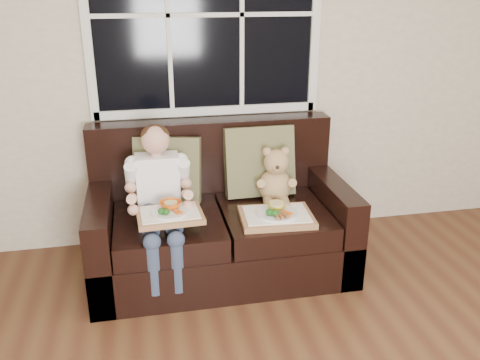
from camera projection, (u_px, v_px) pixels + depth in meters
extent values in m
cube|color=#B9AA99|center=(266.00, 58.00, 3.62)|extent=(4.50, 0.02, 2.70)
cube|color=black|center=(205.00, 15.00, 3.42)|extent=(1.50, 0.02, 1.25)
cube|color=silver|center=(208.00, 111.00, 3.64)|extent=(1.58, 0.04, 0.06)
cube|color=silver|center=(85.00, 16.00, 3.26)|extent=(0.06, 0.04, 1.37)
cube|color=silver|center=(316.00, 14.00, 3.55)|extent=(0.06, 0.04, 1.37)
cube|color=silver|center=(205.00, 15.00, 3.40)|extent=(1.50, 0.03, 0.03)
cube|color=black|center=(221.00, 249.00, 3.47)|extent=(1.70, 0.90, 0.30)
cube|color=black|center=(102.00, 240.00, 3.27)|extent=(0.15, 0.90, 0.60)
cube|color=black|center=(330.00, 220.00, 3.56)|extent=(0.15, 0.90, 0.60)
cube|color=black|center=(211.00, 165.00, 3.64)|extent=(1.70, 0.18, 0.66)
cube|color=black|center=(169.00, 230.00, 3.25)|extent=(0.68, 0.72, 0.15)
cube|color=black|center=(274.00, 220.00, 3.38)|extent=(0.68, 0.72, 0.15)
cube|color=#696841|center=(168.00, 170.00, 3.42)|extent=(0.48, 0.30, 0.46)
cube|color=#696841|center=(259.00, 161.00, 3.53)|extent=(0.49, 0.22, 0.50)
cube|color=white|center=(158.00, 183.00, 3.26)|extent=(0.27, 0.17, 0.38)
sphere|color=tan|center=(155.00, 140.00, 3.15)|extent=(0.18, 0.18, 0.18)
ellipsoid|color=#372011|center=(155.00, 135.00, 3.15)|extent=(0.18, 0.18, 0.13)
cylinder|color=#2F3B53|center=(150.00, 219.00, 3.11)|extent=(0.10, 0.34, 0.10)
cylinder|color=#2F3B53|center=(172.00, 217.00, 3.14)|extent=(0.10, 0.34, 0.10)
cylinder|color=#2F3B53|center=(154.00, 269.00, 2.96)|extent=(0.09, 0.09, 0.31)
cylinder|color=#2F3B53|center=(177.00, 267.00, 2.98)|extent=(0.09, 0.09, 0.31)
cylinder|color=tan|center=(132.00, 186.00, 3.10)|extent=(0.07, 0.33, 0.26)
cylinder|color=tan|center=(185.00, 182.00, 3.16)|extent=(0.07, 0.33, 0.26)
ellipsoid|color=tan|center=(275.00, 186.00, 3.47)|extent=(0.26, 0.23, 0.24)
sphere|color=tan|center=(276.00, 162.00, 3.39)|extent=(0.19, 0.19, 0.17)
sphere|color=tan|center=(267.00, 152.00, 3.36)|extent=(0.06, 0.06, 0.06)
sphere|color=tan|center=(285.00, 151.00, 3.38)|extent=(0.06, 0.06, 0.06)
sphere|color=tan|center=(279.00, 168.00, 3.33)|extent=(0.07, 0.07, 0.07)
sphere|color=black|center=(280.00, 167.00, 3.30)|extent=(0.03, 0.03, 0.03)
cylinder|color=tan|center=(272.00, 204.00, 3.36)|extent=(0.08, 0.14, 0.07)
cylinder|color=tan|center=(288.00, 203.00, 3.38)|extent=(0.08, 0.14, 0.07)
cube|color=#A7794B|center=(170.00, 215.00, 3.01)|extent=(0.40, 0.31, 0.03)
cube|color=white|center=(170.00, 213.00, 3.01)|extent=(0.35, 0.26, 0.01)
cylinder|color=silver|center=(170.00, 212.00, 3.00)|extent=(0.22, 0.22, 0.01)
imported|color=orange|center=(171.00, 205.00, 3.02)|extent=(0.14, 0.14, 0.04)
cylinder|color=#D9C276|center=(171.00, 205.00, 3.02)|extent=(0.08, 0.08, 0.02)
ellipsoid|color=#24581B|center=(161.00, 211.00, 2.94)|extent=(0.04, 0.04, 0.04)
ellipsoid|color=#24581B|center=(166.00, 212.00, 2.94)|extent=(0.04, 0.04, 0.04)
cylinder|color=orange|center=(177.00, 212.00, 2.96)|extent=(0.04, 0.06, 0.01)
cube|color=#A7794B|center=(276.00, 217.00, 3.21)|extent=(0.48, 0.38, 0.04)
cube|color=white|center=(276.00, 214.00, 3.20)|extent=(0.42, 0.32, 0.01)
cylinder|color=silver|center=(277.00, 213.00, 3.18)|extent=(0.26, 0.26, 0.02)
imported|color=yellow|center=(277.00, 207.00, 3.22)|extent=(0.12, 0.12, 0.03)
cylinder|color=#D9C276|center=(277.00, 205.00, 3.22)|extent=(0.10, 0.10, 0.02)
ellipsoid|color=#24581B|center=(270.00, 212.00, 3.12)|extent=(0.05, 0.05, 0.04)
ellipsoid|color=#24581B|center=(275.00, 213.00, 3.11)|extent=(0.05, 0.05, 0.04)
cylinder|color=orange|center=(287.00, 213.00, 3.14)|extent=(0.05, 0.07, 0.02)
cylinder|color=olive|center=(280.00, 215.00, 3.11)|extent=(0.03, 0.09, 0.02)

